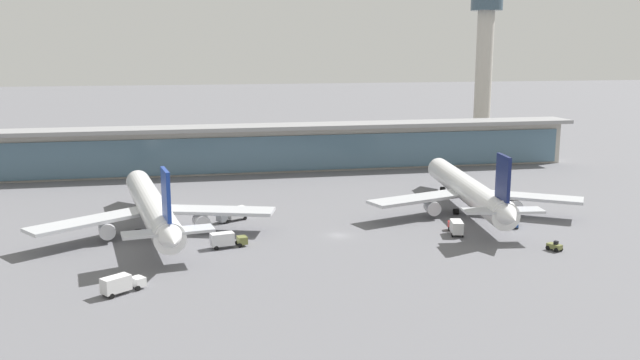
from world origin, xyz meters
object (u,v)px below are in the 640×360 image
airliner_centre_stand (468,190)px  service_truck_near_nose_grey (234,214)px  airliner_left_stand (152,207)px  service_truck_under_wing_olive (555,246)px  service_truck_on_taxiway_red (456,226)px  service_truck_at_far_stand_olive (226,239)px  service_truck_mid_apron_white (120,284)px  service_truck_by_tail_blue (514,223)px  control_tower (484,57)px

airliner_centre_stand → service_truck_near_nose_grey: (-56.05, 3.38, -3.93)m
airliner_left_stand → service_truck_under_wing_olive: size_ratio=20.23×
airliner_centre_stand → service_truck_on_taxiway_red: size_ratio=8.78×
airliner_left_stand → service_truck_at_far_stand_olive: airliner_left_stand is taller
service_truck_near_nose_grey → service_truck_on_taxiway_red: (45.74, -20.90, 0.00)m
service_truck_mid_apron_white → service_truck_by_tail_blue: (82.71, 25.90, -0.88)m
service_truck_mid_apron_white → control_tower: bearing=47.5°
service_truck_on_taxiway_red → control_tower: size_ratio=0.12×
airliner_left_stand → control_tower: 160.32m
service_truck_under_wing_olive → service_truck_mid_apron_white: 82.17m
service_truck_on_taxiway_red → service_truck_by_tail_blue: bearing=12.1°
airliner_left_stand → service_truck_under_wing_olive: (78.06, -29.80, -4.75)m
service_truck_near_nose_grey → service_truck_at_far_stand_olive: (-3.18, -21.06, 0.00)m
service_truck_on_taxiway_red → airliner_centre_stand: bearing=59.5°
service_truck_mid_apron_white → service_truck_at_far_stand_olive: bearing=50.5°
airliner_centre_stand → service_truck_at_far_stand_olive: 61.94m
airliner_left_stand → service_truck_on_taxiway_red: (63.71, -14.64, -3.93)m
airliner_left_stand → airliner_centre_stand: size_ratio=1.00×
service_truck_under_wing_olive → service_truck_by_tail_blue: (0.88, 18.45, -0.07)m
service_truck_by_tail_blue → service_truck_under_wing_olive: bearing=-92.7°
airliner_left_stand → service_truck_mid_apron_white: 37.65m
service_truck_on_taxiway_red → service_truck_at_far_stand_olive: (-48.92, -0.16, 0.00)m
airliner_centre_stand → control_tower: bearing=63.8°
service_truck_at_far_stand_olive → control_tower: control_tower is taller
service_truck_mid_apron_white → control_tower: control_tower is taller
service_truck_near_nose_grey → service_truck_under_wing_olive: (60.09, -36.07, -0.82)m
airliner_left_stand → service_truck_mid_apron_white: airliner_left_stand is taller
control_tower → airliner_left_stand: bearing=-140.7°
airliner_left_stand → service_truck_by_tail_blue: (78.95, -11.36, -4.81)m
service_truck_at_far_stand_olive → control_tower: 160.45m
airliner_centre_stand → service_truck_at_far_stand_olive: bearing=-163.4°
service_truck_on_taxiway_red → service_truck_mid_apron_white: bearing=-161.5°
service_truck_under_wing_olive → service_truck_by_tail_blue: 18.47m
service_truck_by_tail_blue → airliner_centre_stand: bearing=109.1°
service_truck_at_far_stand_olive → service_truck_by_tail_blue: bearing=3.1°
service_truck_near_nose_grey → service_truck_under_wing_olive: bearing=-31.0°
service_truck_near_nose_grey → service_truck_mid_apron_white: 48.65m
service_truck_near_nose_grey → service_truck_on_taxiway_red: same height
service_truck_under_wing_olive → service_truck_on_taxiway_red: size_ratio=0.43×
service_truck_by_tail_blue → service_truck_near_nose_grey: bearing=163.9°
service_truck_on_taxiway_red → control_tower: control_tower is taller
service_truck_mid_apron_white → service_truck_on_taxiway_red: (67.47, 22.62, 0.00)m
service_truck_under_wing_olive → airliner_centre_stand: bearing=97.0°
airliner_left_stand → control_tower: (121.80, 99.81, 30.12)m
service_truck_at_far_stand_olive → service_truck_near_nose_grey: bearing=81.4°
airliner_left_stand → service_truck_on_taxiway_red: size_ratio=8.76×
service_truck_mid_apron_white → service_truck_at_far_stand_olive: same height
service_truck_on_taxiway_red → control_tower: bearing=63.1°
airliner_left_stand → airliner_centre_stand: 74.08m
service_truck_under_wing_olive → service_truck_mid_apron_white: service_truck_mid_apron_white is taller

